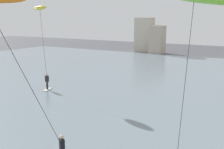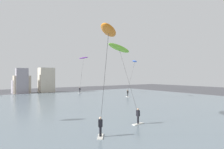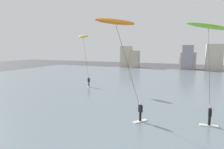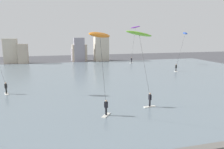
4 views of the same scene
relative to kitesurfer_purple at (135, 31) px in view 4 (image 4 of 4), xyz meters
The scene contains 6 objects.
water_bay 26.73m from the kitesurfer_purple, 134.07° to the right, with size 84.00×52.00×0.10m, color slate.
far_shore_buildings 20.66m from the kitesurfer_purple, 148.41° to the left, with size 30.29×5.47×7.48m.
kitesurfer_purple is the anchor object (origin of this frame).
kitesurfer_orange 42.12m from the kitesurfer_purple, 114.90° to the right, with size 3.16×5.08×8.40m.
kitesurfer_lime 33.93m from the kitesurfer_purple, 110.07° to the right, with size 4.15×4.23×8.64m.
kitesurfer_blue 16.69m from the kitesurfer_purple, 73.08° to the right, with size 2.44×4.04×8.70m.
Camera 4 is at (-3.89, -6.67, 8.17)m, focal length 34.12 mm.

